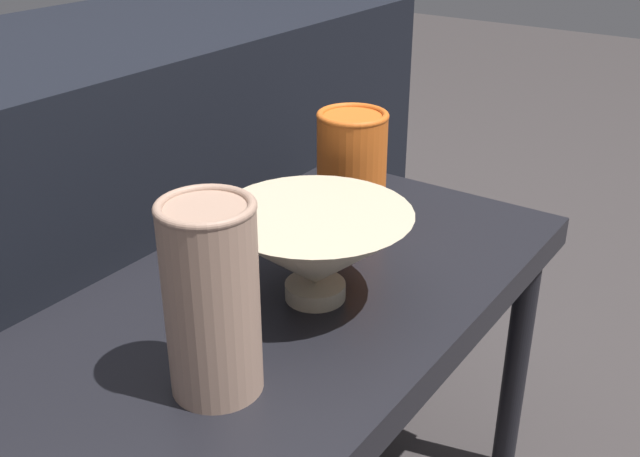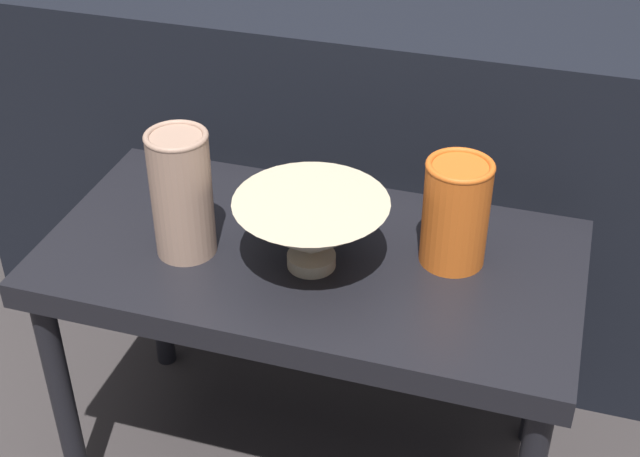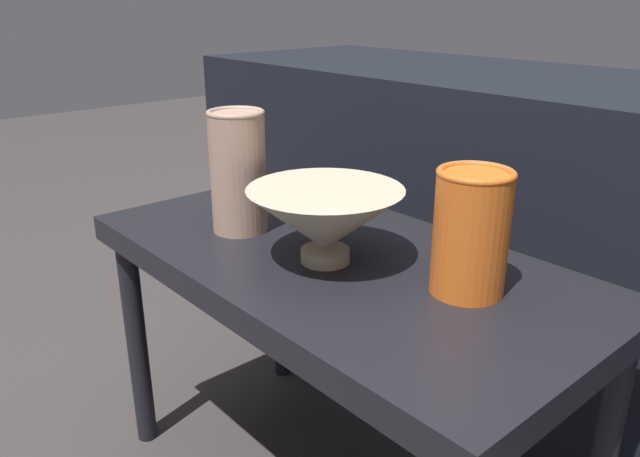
% 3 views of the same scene
% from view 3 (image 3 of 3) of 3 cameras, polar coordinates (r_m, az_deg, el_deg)
% --- Properties ---
extents(table, '(0.78, 0.40, 0.45)m').
position_cam_3_polar(table, '(0.93, 1.47, -5.29)').
color(table, black).
rests_on(table, ground_plane).
extents(couch_backdrop, '(1.56, 0.50, 0.66)m').
position_cam_3_polar(couch_backdrop, '(1.33, 18.03, -1.24)').
color(couch_backdrop, black).
rests_on(couch_backdrop, ground_plane).
extents(bowl, '(0.22, 0.22, 0.11)m').
position_cam_3_polar(bowl, '(0.85, 0.49, 0.77)').
color(bowl, '#C1B293').
rests_on(bowl, table).
extents(vase_textured_left, '(0.09, 0.09, 0.19)m').
position_cam_3_polar(vase_textured_left, '(0.97, -7.50, 5.29)').
color(vase_textured_left, tan).
rests_on(vase_textured_left, table).
extents(vase_colorful_right, '(0.09, 0.09, 0.16)m').
position_cam_3_polar(vase_colorful_right, '(0.78, 13.64, -0.20)').
color(vase_colorful_right, orange).
rests_on(vase_colorful_right, table).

